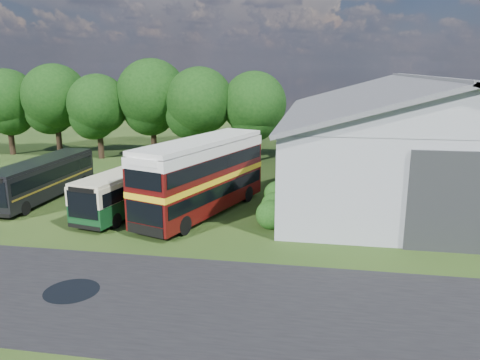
% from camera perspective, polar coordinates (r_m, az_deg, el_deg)
% --- Properties ---
extents(ground, '(120.00, 120.00, 0.00)m').
position_cam_1_polar(ground, '(22.31, -12.62, -9.94)').
color(ground, '#193310').
rests_on(ground, ground).
extents(asphalt_road, '(60.00, 8.00, 0.02)m').
position_cam_1_polar(asphalt_road, '(18.82, -7.41, -14.37)').
color(asphalt_road, black).
rests_on(asphalt_road, ground).
extents(puddle, '(2.20, 2.20, 0.01)m').
position_cam_1_polar(puddle, '(20.50, -19.83, -12.66)').
color(puddle, black).
rests_on(puddle, ground).
extents(storage_shed, '(18.80, 24.80, 8.15)m').
position_cam_1_polar(storage_shed, '(35.80, 20.84, 5.33)').
color(storage_shed, gray).
rests_on(storage_shed, ground).
extents(tree_far_left, '(6.12, 6.12, 8.64)m').
position_cam_1_polar(tree_far_left, '(53.03, -26.55, 8.75)').
color(tree_far_left, black).
rests_on(tree_far_left, ground).
extents(tree_left_a, '(6.46, 6.46, 9.12)m').
position_cam_1_polar(tree_left_a, '(50.67, -21.61, 9.42)').
color(tree_left_a, black).
rests_on(tree_left_a, ground).
extents(tree_left_b, '(5.78, 5.78, 8.16)m').
position_cam_1_polar(tree_left_b, '(47.43, -16.93, 8.80)').
color(tree_left_b, black).
rests_on(tree_left_b, ground).
extents(tree_mid, '(6.80, 6.80, 9.60)m').
position_cam_1_polar(tree_mid, '(46.58, -10.69, 10.22)').
color(tree_mid, black).
rests_on(tree_mid, ground).
extents(tree_right_a, '(6.26, 6.26, 8.83)m').
position_cam_1_polar(tree_right_a, '(44.16, -4.93, 9.58)').
color(tree_right_a, black).
rests_on(tree_right_a, ground).
extents(tree_right_b, '(5.98, 5.98, 8.45)m').
position_cam_1_polar(tree_right_b, '(43.98, 1.74, 9.28)').
color(tree_right_b, black).
rests_on(tree_right_b, ground).
extents(shrub_front, '(1.70, 1.70, 1.70)m').
position_cam_1_polar(shrub_front, '(26.47, 3.77, -5.80)').
color(shrub_front, '#194714').
rests_on(shrub_front, ground).
extents(shrub_mid, '(1.60, 1.60, 1.60)m').
position_cam_1_polar(shrub_mid, '(28.35, 4.19, -4.47)').
color(shrub_mid, '#194714').
rests_on(shrub_mid, ground).
extents(shrub_back, '(1.80, 1.80, 1.80)m').
position_cam_1_polar(shrub_back, '(30.25, 4.57, -3.30)').
color(shrub_back, '#194714').
rests_on(shrub_back, ground).
extents(bus_green_single, '(4.23, 10.01, 2.69)m').
position_cam_1_polar(bus_green_single, '(30.04, -12.72, -0.88)').
color(bus_green_single, black).
rests_on(bus_green_single, ground).
extents(bus_maroon_double, '(6.11, 11.02, 4.61)m').
position_cam_1_polar(bus_maroon_double, '(28.35, -4.67, 0.35)').
color(bus_maroon_double, black).
rests_on(bus_maroon_double, ground).
extents(bus_dark_single, '(2.53, 9.85, 2.70)m').
position_cam_1_polar(bus_dark_single, '(34.32, -22.97, 0.17)').
color(bus_dark_single, black).
rests_on(bus_dark_single, ground).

